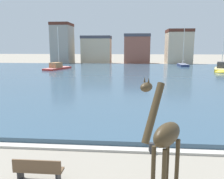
{
  "coord_description": "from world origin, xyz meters",
  "views": [
    {
      "loc": [
        3.7,
        -1.0,
        4.93
      ],
      "look_at": [
        2.4,
        13.93,
        2.2
      ],
      "focal_mm": 38.14,
      "sensor_mm": 36.0,
      "label": 1
    }
  ],
  "objects_px": {
    "mooring_bollard": "(151,148)",
    "sailboat_red": "(59,68)",
    "giraffe_statue": "(165,138)",
    "sailboat_yellow": "(221,70)",
    "park_bench": "(38,170)",
    "sailboat_navy": "(182,65)"
  },
  "relations": [
    {
      "from": "sailboat_navy",
      "to": "park_bench",
      "type": "xyz_separation_m",
      "value": [
        -15.21,
        -50.04,
        0.02
      ]
    },
    {
      "from": "sailboat_red",
      "to": "park_bench",
      "type": "bearing_deg",
      "value": -73.66
    },
    {
      "from": "giraffe_statue",
      "to": "park_bench",
      "type": "bearing_deg",
      "value": 171.66
    },
    {
      "from": "giraffe_statue",
      "to": "mooring_bollard",
      "type": "relative_size",
      "value": 8.31
    },
    {
      "from": "mooring_bollard",
      "to": "park_bench",
      "type": "distance_m",
      "value": 5.13
    },
    {
      "from": "sailboat_yellow",
      "to": "mooring_bollard",
      "type": "distance_m",
      "value": 38.16
    },
    {
      "from": "sailboat_yellow",
      "to": "giraffe_statue",
      "type": "bearing_deg",
      "value": -111.79
    },
    {
      "from": "sailboat_navy",
      "to": "mooring_bollard",
      "type": "distance_m",
      "value": 48.51
    },
    {
      "from": "mooring_bollard",
      "to": "sailboat_red",
      "type": "bearing_deg",
      "value": 113.38
    },
    {
      "from": "sailboat_red",
      "to": "mooring_bollard",
      "type": "bearing_deg",
      "value": -66.62
    },
    {
      "from": "giraffe_statue",
      "to": "mooring_bollard",
      "type": "height_order",
      "value": "giraffe_statue"
    },
    {
      "from": "sailboat_red",
      "to": "mooring_bollard",
      "type": "distance_m",
      "value": 40.12
    },
    {
      "from": "giraffe_statue",
      "to": "sailboat_red",
      "type": "bearing_deg",
      "value": 111.73
    },
    {
      "from": "sailboat_navy",
      "to": "mooring_bollard",
      "type": "bearing_deg",
      "value": -102.98
    },
    {
      "from": "giraffe_statue",
      "to": "mooring_bollard",
      "type": "bearing_deg",
      "value": 91.95
    },
    {
      "from": "mooring_bollard",
      "to": "giraffe_statue",
      "type": "bearing_deg",
      "value": -88.05
    },
    {
      "from": "sailboat_navy",
      "to": "mooring_bollard",
      "type": "relative_size",
      "value": 19.44
    },
    {
      "from": "sailboat_navy",
      "to": "mooring_bollard",
      "type": "xyz_separation_m",
      "value": [
        -10.89,
        -47.27,
        -0.22
      ]
    },
    {
      "from": "giraffe_statue",
      "to": "sailboat_yellow",
      "type": "bearing_deg",
      "value": 68.21
    },
    {
      "from": "giraffe_statue",
      "to": "sailboat_yellow",
      "type": "height_order",
      "value": "sailboat_yellow"
    },
    {
      "from": "sailboat_red",
      "to": "sailboat_navy",
      "type": "bearing_deg",
      "value": 21.28
    },
    {
      "from": "sailboat_red",
      "to": "park_bench",
      "type": "relative_size",
      "value": 4.85
    }
  ]
}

